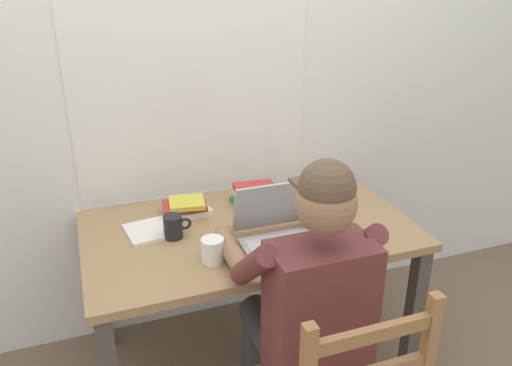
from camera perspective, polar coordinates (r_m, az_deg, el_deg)
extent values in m
plane|color=brown|center=(2.60, -0.72, -18.95)|extent=(8.00, 8.00, 0.00)
cube|color=silver|center=(2.42, -4.64, 12.53)|extent=(6.00, 0.04, 2.60)
cube|color=silver|center=(2.39, -6.96, 9.89)|extent=(1.09, 0.01, 1.00)
cube|color=beige|center=(2.56, -6.35, -1.58)|extent=(1.15, 0.06, 0.04)
cube|color=#9E7A51|center=(2.19, -0.82, -5.26)|extent=(1.36, 0.79, 0.03)
cube|color=#4C4742|center=(2.39, 16.92, -13.92)|extent=(0.06, 0.06, 0.69)
cube|color=#4C4742|center=(2.58, -16.92, -10.85)|extent=(0.06, 0.06, 0.69)
cube|color=#4C4742|center=(2.87, 8.98, -6.34)|extent=(0.06, 0.06, 0.69)
cube|color=brown|center=(1.77, 7.00, -13.83)|extent=(0.34, 0.20, 0.50)
sphere|color=#936B4C|center=(1.56, 7.71, -2.25)|extent=(0.19, 0.19, 0.19)
sphere|color=brown|center=(1.54, 7.81, -0.51)|extent=(0.17, 0.17, 0.17)
cube|color=brown|center=(1.62, 6.41, 0.04)|extent=(0.13, 0.10, 0.01)
cylinder|color=#38383D|center=(2.04, 1.69, -16.78)|extent=(0.13, 0.40, 0.13)
cylinder|color=#38383D|center=(2.10, 6.45, -15.61)|extent=(0.13, 0.40, 0.13)
cylinder|color=#38383D|center=(2.33, -0.25, -17.90)|extent=(0.10, 0.10, 0.44)
cylinder|color=#38383D|center=(2.38, 4.03, -16.89)|extent=(0.10, 0.10, 0.44)
cylinder|color=brown|center=(1.68, -0.31, -9.07)|extent=(0.10, 0.26, 0.24)
cylinder|color=#936B4C|center=(1.91, -2.62, -7.68)|extent=(0.07, 0.28, 0.07)
sphere|color=#936B4C|center=(2.03, -3.53, -5.68)|extent=(0.08, 0.08, 0.08)
cylinder|color=brown|center=(1.83, 11.67, -6.60)|extent=(0.10, 0.26, 0.24)
cylinder|color=#936B4C|center=(2.04, 8.21, -5.64)|extent=(0.07, 0.28, 0.07)
sphere|color=#936B4C|center=(2.15, 6.26, -3.98)|extent=(0.08, 0.08, 0.08)
cube|color=olive|center=(1.67, 18.17, -18.33)|extent=(0.04, 0.04, 0.48)
cube|color=olive|center=(1.47, 12.83, -15.90)|extent=(0.36, 0.02, 0.04)
cube|color=#ADAFB2|center=(2.03, 3.36, -7.05)|extent=(0.33, 0.23, 0.02)
cube|color=silver|center=(2.02, 3.37, -6.82)|extent=(0.29, 0.17, 0.00)
cube|color=#ADAFB2|center=(2.09, 1.88, -2.45)|extent=(0.33, 0.07, 0.21)
cube|color=#99A8B2|center=(2.09, 1.88, -2.45)|extent=(0.29, 0.06, 0.18)
ellipsoid|color=black|center=(2.12, 11.22, -5.79)|extent=(0.06, 0.10, 0.03)
cylinder|color=white|center=(1.93, -4.78, -7.37)|extent=(0.08, 0.08, 0.09)
torus|color=white|center=(1.94, -3.22, -6.99)|extent=(0.05, 0.01, 0.05)
cylinder|color=black|center=(2.42, 6.37, -0.83)|extent=(0.09, 0.09, 0.09)
torus|color=black|center=(2.45, 7.55, -0.55)|extent=(0.05, 0.01, 0.05)
cylinder|color=black|center=(2.11, -9.11, -4.78)|extent=(0.08, 0.08, 0.10)
torus|color=black|center=(2.11, -7.79, -4.46)|extent=(0.05, 0.01, 0.05)
cube|color=#38844C|center=(2.39, -0.36, -1.81)|extent=(0.20, 0.13, 0.03)
cube|color=white|center=(2.38, -0.20, -1.32)|extent=(0.17, 0.15, 0.02)
cube|color=white|center=(2.38, 0.07, -0.76)|extent=(0.20, 0.15, 0.02)
cube|color=#BC332D|center=(2.35, -0.17, -0.48)|extent=(0.19, 0.13, 0.02)
cube|color=white|center=(2.30, -7.44, -3.13)|extent=(0.20, 0.15, 0.03)
cube|color=#BC332D|center=(2.29, -7.86, -2.50)|extent=(0.20, 0.14, 0.02)
cube|color=gold|center=(2.27, -7.62, -2.16)|extent=(0.17, 0.15, 0.02)
cube|color=white|center=(2.19, -11.42, -5.10)|extent=(0.22, 0.21, 0.01)
cube|color=white|center=(2.41, 6.99, -1.97)|extent=(0.27, 0.18, 0.01)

